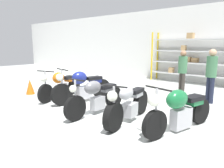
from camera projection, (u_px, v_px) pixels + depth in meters
ground_plane at (102, 111)px, 6.06m from camera, size 30.00×30.00×0.00m
back_wall at (194, 45)px, 10.31m from camera, size 30.00×0.08×3.60m
shelving_rack at (195, 57)px, 9.99m from camera, size 4.43×0.63×2.42m
motorcycle_orange at (60, 84)px, 7.41m from camera, size 0.86×2.06×1.02m
motorcycle_blue at (82, 86)px, 6.92m from camera, size 0.70×2.12×1.11m
motorcycle_grey at (96, 96)px, 5.71m from camera, size 0.57×2.07×1.02m
motorcycle_silver at (128, 104)px, 5.15m from camera, size 0.69×2.03×0.98m
motorcycle_green at (179, 109)px, 4.56m from camera, size 0.75×2.08×1.03m
person_browsing at (183, 69)px, 8.03m from camera, size 0.45×0.45×1.59m
person_near_rack at (211, 72)px, 6.73m from camera, size 0.45×0.45×1.68m
traffic_cone at (30, 87)px, 8.05m from camera, size 0.32×0.32×0.55m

